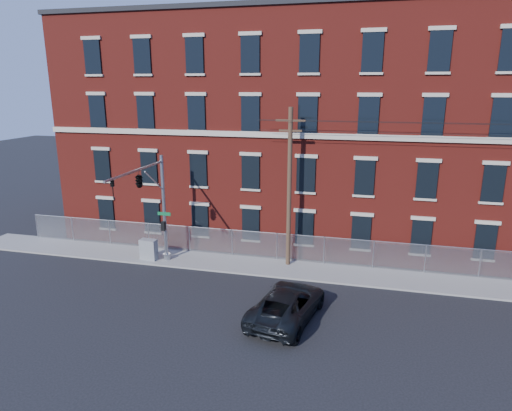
{
  "coord_description": "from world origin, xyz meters",
  "views": [
    {
      "loc": [
        6.5,
        -21.25,
        11.31
      ],
      "look_at": [
        0.26,
        4.0,
        4.37
      ],
      "focal_mm": 31.45,
      "sensor_mm": 36.0,
      "label": 1
    }
  ],
  "objects": [
    {
      "name": "sidewalk",
      "position": [
        12.0,
        5.0,
        0.06
      ],
      "size": [
        65.0,
        3.0,
        0.12
      ],
      "primitive_type": "cube",
      "color": "gray",
      "rests_on": "ground"
    },
    {
      "name": "utility_cabinet",
      "position": [
        -7.14,
        4.2,
        0.81
      ],
      "size": [
        1.14,
        0.62,
        1.38
      ],
      "primitive_type": "cube",
      "rotation": [
        0.0,
        0.0,
        -0.06
      ],
      "color": "gray",
      "rests_on": "sidewalk"
    },
    {
      "name": "traffic_signal_mast",
      "position": [
        -6.0,
        2.18,
        5.39
      ],
      "size": [
        0.9,
        6.75,
        7.0
      ],
      "color": "#9EA0A5",
      "rests_on": "ground"
    },
    {
      "name": "chain_link_fence",
      "position": [
        12.0,
        6.3,
        1.06
      ],
      "size": [
        59.06,
        0.06,
        1.85
      ],
      "color": "#A5A8AD",
      "rests_on": "ground"
    },
    {
      "name": "utility_pole_near",
      "position": [
        2.0,
        5.6,
        5.34
      ],
      "size": [
        1.8,
        0.28,
        10.0
      ],
      "color": "#4E3827",
      "rests_on": "ground"
    },
    {
      "name": "pickup_truck",
      "position": [
        3.14,
        -1.16,
        0.8
      ],
      "size": [
        3.68,
        6.16,
        1.6
      ],
      "primitive_type": "imported",
      "rotation": [
        0.0,
        0.0,
        2.96
      ],
      "color": "black",
      "rests_on": "ground"
    },
    {
      "name": "mill_building",
      "position": [
        12.0,
        13.93,
        8.15
      ],
      "size": [
        55.3,
        14.32,
        16.3
      ],
      "color": "maroon",
      "rests_on": "ground"
    },
    {
      "name": "ground",
      "position": [
        0.0,
        0.0,
        0.0
      ],
      "size": [
        140.0,
        140.0,
        0.0
      ],
      "primitive_type": "plane",
      "color": "black",
      "rests_on": "ground"
    }
  ]
}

